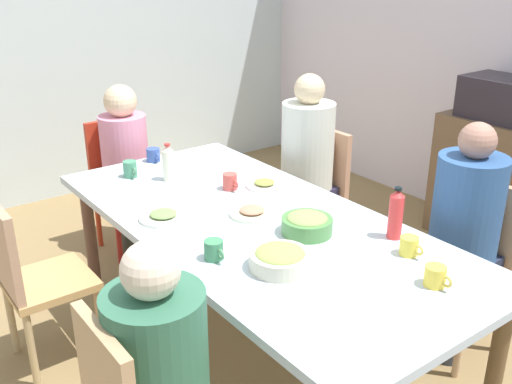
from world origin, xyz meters
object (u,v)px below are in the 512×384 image
(person_0, at_px, (126,153))
(cup_5, at_px, (153,155))
(bowl_1, at_px, (280,259))
(chair_2, at_px, (31,274))
(person_4, at_px, (160,361))
(cup_1, at_px, (436,276))
(cup_4, at_px, (409,246))
(dining_table, at_px, (256,233))
(cup_2, at_px, (230,182))
(bottle_1, at_px, (168,163))
(chair_3, at_px, (315,189))
(side_cabinet, at_px, (488,180))
(plate_2, at_px, (252,212))
(cup_0, at_px, (130,169))
(chair_1, at_px, (469,257))
(plate_0, at_px, (264,184))
(plate_1, at_px, (163,216))
(microwave, at_px, (502,98))
(bottle_0, at_px, (396,214))
(bowl_0, at_px, (307,224))
(cup_3, at_px, (214,250))
(person_1, at_px, (465,221))
(chair_0, at_px, (122,177))
(person_3, at_px, (306,155))

(person_0, relative_size, cup_5, 9.91)
(bowl_1, height_order, cup_5, bowl_1)
(chair_2, relative_size, person_4, 0.79)
(person_0, bearing_deg, cup_1, 4.86)
(cup_1, height_order, cup_4, same)
(dining_table, bearing_deg, cup_5, 179.13)
(cup_2, height_order, bottle_1, bottle_1)
(chair_2, xyz_separation_m, chair_3, (0.00, 1.84, 0.00))
(person_4, bearing_deg, side_cabinet, 102.55)
(plate_2, height_order, cup_0, cup_0)
(chair_1, distance_m, plate_0, 1.13)
(chair_2, xyz_separation_m, bowl_1, (1.00, 0.73, 0.29))
(plate_1, relative_size, cup_5, 2.00)
(microwave, bearing_deg, dining_table, -87.93)
(cup_1, xyz_separation_m, bottle_0, (-0.37, 0.19, 0.07))
(chair_2, relative_size, bowl_1, 3.56)
(chair_3, xyz_separation_m, bottle_0, (1.09, -0.53, 0.36))
(bottle_0, bearing_deg, chair_2, -129.81)
(chair_1, xyz_separation_m, bowl_0, (-0.34, -0.81, 0.29))
(plate_2, relative_size, cup_3, 1.92)
(cup_2, bearing_deg, person_0, -172.75)
(person_4, relative_size, microwave, 2.36)
(plate_1, bearing_deg, bottle_0, 42.48)
(plate_1, bearing_deg, person_4, -29.30)
(cup_5, distance_m, microwave, 2.34)
(plate_1, relative_size, cup_3, 2.02)
(cup_1, relative_size, bottle_0, 0.49)
(plate_1, bearing_deg, person_1, 53.48)
(cup_0, xyz_separation_m, bottle_1, (0.17, 0.15, 0.05))
(cup_3, bearing_deg, chair_0, 168.10)
(chair_1, height_order, bowl_1, chair_1)
(bowl_0, relative_size, cup_4, 2.04)
(chair_0, distance_m, plate_2, 1.49)
(plate_0, relative_size, cup_2, 1.78)
(bowl_0, bearing_deg, cup_4, 26.92)
(chair_2, distance_m, bowl_1, 1.27)
(bowl_0, height_order, cup_0, bowl_0)
(chair_0, height_order, person_3, person_3)
(plate_2, bearing_deg, cup_2, 162.89)
(chair_0, distance_m, bowl_0, 1.81)
(cup_4, height_order, bottle_1, bottle_1)
(chair_2, distance_m, bowl_0, 1.35)
(person_0, xyz_separation_m, cup_2, (1.04, 0.13, 0.09))
(plate_2, bearing_deg, bottle_1, -172.11)
(chair_2, height_order, bowl_1, chair_2)
(cup_5, height_order, side_cabinet, side_cabinet)
(cup_4, xyz_separation_m, microwave, (-0.74, 1.80, 0.25))
(chair_0, bearing_deg, side_cabinet, 55.39)
(person_4, bearing_deg, cup_0, 157.63)
(cup_1, height_order, cup_2, cup_2)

